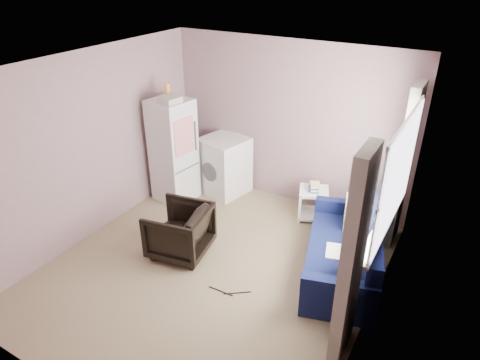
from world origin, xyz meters
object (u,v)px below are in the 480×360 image
object	(u,v)px
armchair	(179,229)
fridge	(173,150)
sofa	(346,255)
side_table	(313,202)
washing_machine	(224,164)

from	to	relation	value
armchair	fridge	xyz separation A→B (m)	(-0.95, 1.14, 0.46)
armchair	sofa	xyz separation A→B (m)	(2.01, 0.66, -0.08)
side_table	sofa	world-z (taller)	sofa
sofa	side_table	bearing A→B (deg)	113.01
fridge	washing_machine	bearing A→B (deg)	52.37
sofa	fridge	bearing A→B (deg)	154.90
washing_machine	sofa	world-z (taller)	washing_machine
armchair	side_table	xyz separation A→B (m)	(1.18, 1.68, -0.10)
armchair	fridge	bearing A→B (deg)	-150.70
fridge	side_table	xyz separation A→B (m)	(2.13, 0.54, -0.56)
armchair	washing_machine	world-z (taller)	washing_machine
armchair	sofa	size ratio (longest dim) A/B	0.39
side_table	sofa	bearing A→B (deg)	-51.09
armchair	washing_machine	bearing A→B (deg)	-177.80
side_table	sofa	size ratio (longest dim) A/B	0.30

